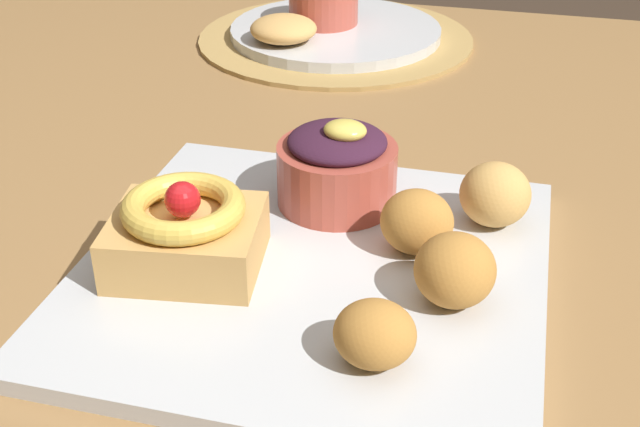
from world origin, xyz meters
The scene contains 11 objects.
dining_table centered at (0.00, 0.00, 0.63)m, with size 1.26×0.93×0.73m.
woven_placemat centered at (-0.13, 0.30, 0.73)m, with size 0.33×0.33×0.01m, color #AD894C.
front_plate centered at (-0.03, -0.19, 0.74)m, with size 0.31×0.31×0.01m, color silver.
cake_slice centered at (-0.11, -0.21, 0.77)m, with size 0.11×0.10×0.06m.
berry_ramekin centered at (-0.03, -0.10, 0.77)m, with size 0.09×0.09×0.07m.
fritter_front centered at (0.03, -0.27, 0.76)m, with size 0.05×0.05×0.04m, color #BC7F38.
fritter_middle centered at (0.09, -0.10, 0.77)m, with size 0.05×0.05×0.05m, color tan.
fritter_back centered at (0.07, -0.20, 0.76)m, with size 0.05×0.05×0.05m, color #BC7F38.
fritter_extra centered at (0.04, -0.15, 0.76)m, with size 0.05×0.05×0.05m, color #BC7F38.
back_plate centered at (-0.13, 0.30, 0.74)m, with size 0.25×0.25×0.01m, color silver.
back_pastry centered at (-0.17, 0.23, 0.76)m, with size 0.07×0.07×0.03m, color tan.
Camera 1 is at (0.09, -0.63, 1.06)m, focal length 46.56 mm.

